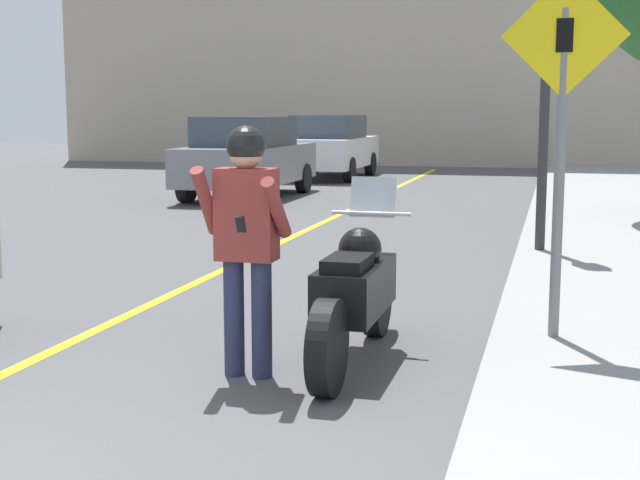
{
  "coord_description": "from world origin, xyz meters",
  "views": [
    {
      "loc": [
        3.06,
        -3.29,
        1.82
      ],
      "look_at": [
        1.36,
        3.04,
        0.85
      ],
      "focal_mm": 50.0,
      "sensor_mm": 36.0,
      "label": 1
    }
  ],
  "objects_px": {
    "person_biker": "(246,225)",
    "parked_car_white": "(330,146)",
    "motorcycle": "(356,293)",
    "traffic_light": "(546,59)",
    "crossing_sign": "(561,122)",
    "parked_car_grey": "(247,156)"
  },
  "relations": [
    {
      "from": "person_biker",
      "to": "parked_car_white",
      "type": "xyz_separation_m",
      "value": [
        -3.88,
        17.46,
        -0.19
      ]
    },
    {
      "from": "motorcycle",
      "to": "parked_car_grey",
      "type": "xyz_separation_m",
      "value": [
        -4.87,
        11.36,
        0.35
      ]
    },
    {
      "from": "parked_car_grey",
      "to": "parked_car_white",
      "type": "bearing_deg",
      "value": 86.36
    },
    {
      "from": "parked_car_white",
      "to": "parked_car_grey",
      "type": "bearing_deg",
      "value": -93.64
    },
    {
      "from": "motorcycle",
      "to": "crossing_sign",
      "type": "relative_size",
      "value": 0.83
    },
    {
      "from": "parked_car_grey",
      "to": "traffic_light",
      "type": "bearing_deg",
      "value": -46.47
    },
    {
      "from": "parked_car_white",
      "to": "traffic_light",
      "type": "bearing_deg",
      "value": -64.43
    },
    {
      "from": "motorcycle",
      "to": "crossing_sign",
      "type": "height_order",
      "value": "crossing_sign"
    },
    {
      "from": "person_biker",
      "to": "crossing_sign",
      "type": "xyz_separation_m",
      "value": [
        2.02,
        1.21,
        0.68
      ]
    },
    {
      "from": "person_biker",
      "to": "traffic_light",
      "type": "relative_size",
      "value": 0.52
    },
    {
      "from": "person_biker",
      "to": "traffic_light",
      "type": "height_order",
      "value": "traffic_light"
    },
    {
      "from": "parked_car_grey",
      "to": "parked_car_white",
      "type": "relative_size",
      "value": 1.0
    },
    {
      "from": "traffic_light",
      "to": "parked_car_white",
      "type": "xyz_separation_m",
      "value": [
        -5.71,
        11.94,
        -1.55
      ]
    },
    {
      "from": "parked_car_grey",
      "to": "parked_car_white",
      "type": "height_order",
      "value": "same"
    },
    {
      "from": "parked_car_grey",
      "to": "crossing_sign",
      "type": "bearing_deg",
      "value": -59.67
    },
    {
      "from": "traffic_light",
      "to": "person_biker",
      "type": "bearing_deg",
      "value": -108.3
    },
    {
      "from": "motorcycle",
      "to": "parked_car_white",
      "type": "distance_m",
      "value": 17.51
    },
    {
      "from": "crossing_sign",
      "to": "parked_car_grey",
      "type": "bearing_deg",
      "value": 120.33
    },
    {
      "from": "motorcycle",
      "to": "traffic_light",
      "type": "distance_m",
      "value": 5.46
    },
    {
      "from": "traffic_light",
      "to": "motorcycle",
      "type": "bearing_deg",
      "value": -103.5
    },
    {
      "from": "crossing_sign",
      "to": "parked_car_grey",
      "type": "distance_m",
      "value": 12.42
    },
    {
      "from": "motorcycle",
      "to": "parked_car_grey",
      "type": "distance_m",
      "value": 12.37
    }
  ]
}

